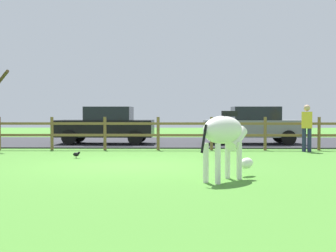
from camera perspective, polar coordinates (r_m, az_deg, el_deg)
The scene contains 8 objects.
ground_plane at distance 12.63m, azimuth -5.04°, elevation -4.65°, with size 60.00×60.00×0.00m, color #47842D.
parking_asphalt at distance 21.86m, azimuth -2.44°, elevation -1.91°, with size 28.00×7.40×0.05m, color #2D2D33.
paddock_fence at distance 17.57m, azimuth -4.34°, elevation -0.61°, with size 21.47×0.11×1.21m.
zebra at distance 9.79m, azimuth 6.79°, elevation -1.05°, with size 1.37×1.62×1.41m.
crow_on_grass at distance 14.67m, azimuth -10.78°, elevation -3.30°, with size 0.22×0.10×0.20m.
parked_car_grey at distance 20.52m, azimuth 9.98°, elevation 0.12°, with size 4.01×1.90×1.56m.
parked_car_black at distance 20.45m, azimuth -7.29°, elevation 0.13°, with size 4.05×1.97×1.56m.
visitor_near_fence at distance 17.45m, azimuth 16.11°, elevation 0.02°, with size 0.40×0.30×1.64m.
Camera 1 is at (1.34, -12.48, 1.39)m, focal length 51.50 mm.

